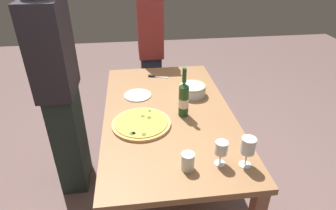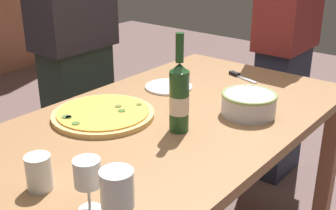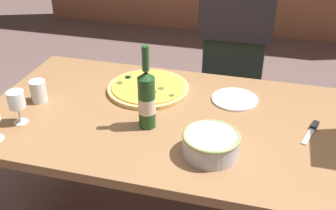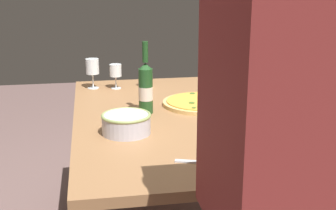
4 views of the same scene
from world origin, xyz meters
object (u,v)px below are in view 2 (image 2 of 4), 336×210
wine_glass_by_bottle (87,176)px  person_host (286,44)px  serving_bowl (249,103)px  person_guest_left (74,40)px  wine_glass_near_pizza (117,190)px  pizza_knife (239,76)px  dining_table (168,140)px  cup_amber (39,172)px  pizza (103,114)px  side_plate (169,87)px  wine_bottle (179,97)px

wine_glass_by_bottle → person_host: size_ratio=0.09×
serving_bowl → person_guest_left: (-0.03, 0.98, 0.10)m
wine_glass_near_pizza → serving_bowl: bearing=8.6°
pizza_knife → dining_table: bearing=-176.5°
wine_glass_by_bottle → cup_amber: wine_glass_by_bottle is taller
pizza → person_host: (1.26, -0.15, 0.05)m
wine_glass_by_bottle → person_guest_left: bearing=51.6°
pizza → wine_glass_by_bottle: size_ratio=2.66×
person_guest_left → person_host: bearing=66.0°
wine_glass_by_bottle → pizza_knife: bearing=12.0°
serving_bowl → person_guest_left: person_guest_left is taller
serving_bowl → pizza_knife: size_ratio=1.22×
side_plate → wine_bottle: bearing=-136.5°
wine_glass_by_bottle → person_host: 1.71m
cup_amber → person_host: size_ratio=0.06×
dining_table → pizza_knife: pizza_knife is taller
pizza → pizza_knife: 0.76m
wine_bottle → wine_glass_near_pizza: (-0.55, -0.25, -0.00)m
pizza → serving_bowl: size_ratio=1.82×
pizza_knife → person_guest_left: 0.84m
pizza → wine_glass_by_bottle: (-0.43, -0.41, 0.09)m
cup_amber → person_guest_left: (0.79, 0.79, 0.09)m
dining_table → pizza_knife: bearing=3.5°
side_plate → person_host: bearing=-11.0°
dining_table → cup_amber: bearing=-177.2°
person_guest_left → wine_glass_near_pizza: bearing=-21.6°
cup_amber → person_guest_left: 1.12m
person_host → wine_bottle: bearing=4.7°
serving_bowl → pizza: bearing=131.8°
wine_glass_by_bottle → pizza_knife: wine_glass_by_bottle is taller
pizza → wine_glass_by_bottle: bearing=-136.5°
pizza → cup_amber: (-0.45, -0.23, 0.04)m
wine_glass_by_bottle → cup_amber: size_ratio=1.45×
dining_table → person_host: size_ratio=1.00×
wine_glass_near_pizza → wine_glass_by_bottle: 0.14m
cup_amber → pizza_knife: (1.19, 0.07, -0.04)m
wine_bottle → wine_glass_by_bottle: 0.53m
pizza → person_guest_left: size_ratio=0.22×
wine_bottle → cup_amber: wine_bottle is taller
wine_bottle → pizza_knife: (0.65, 0.14, -0.12)m
serving_bowl → wine_glass_by_bottle: bearing=179.5°
pizza_knife → person_host: (0.51, 0.01, 0.05)m
side_plate → person_host: (0.85, -0.16, 0.06)m
serving_bowl → wine_glass_near_pizza: 0.84m
cup_amber → side_plate: (0.86, 0.24, -0.05)m
dining_table → pizza: (-0.15, 0.20, 0.11)m
person_host → wine_glass_near_pizza: bearing=10.5°
cup_amber → side_plate: size_ratio=0.48×
dining_table → pizza_knife: size_ratio=9.11×
serving_bowl → person_host: 0.92m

